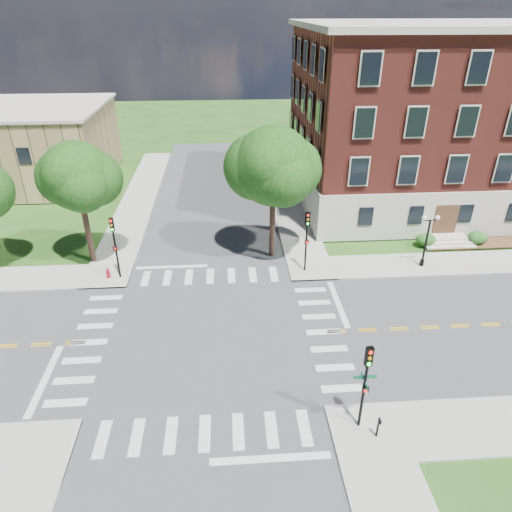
{
  "coord_description": "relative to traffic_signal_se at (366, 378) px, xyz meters",
  "views": [
    {
      "loc": [
        1.4,
        -22.27,
        17.91
      ],
      "look_at": [
        3.26,
        4.34,
        3.2
      ],
      "focal_mm": 32.0,
      "sensor_mm": 36.0,
      "label": 1
    }
  ],
  "objects": [
    {
      "name": "tree_c",
      "position": [
        -16.74,
        17.52,
        3.87
      ],
      "size": [
        5.06,
        5.06,
        9.49
      ],
      "color": "#312218",
      "rests_on": "ground"
    },
    {
      "name": "tree_d",
      "position": [
        -2.47,
        17.46,
        4.31
      ],
      "size": [
        5.93,
        5.93,
        10.37
      ],
      "color": "#312218",
      "rests_on": "ground"
    },
    {
      "name": "road_ns",
      "position": [
        -7.41,
        7.32,
        -3.18
      ],
      "size": [
        12.0,
        90.0,
        0.01
      ],
      "primitive_type": "cube",
      "color": "#3D3D3F",
      "rests_on": "ground"
    },
    {
      "name": "sidewalk_ne",
      "position": [
        7.96,
        22.7,
        -3.13
      ],
      "size": [
        34.0,
        34.0,
        0.12
      ],
      "color": "#9E9B93",
      "rests_on": "ground"
    },
    {
      "name": "traffic_signal_se",
      "position": [
        0.0,
        0.0,
        0.0
      ],
      "size": [
        0.36,
        0.41,
        4.8
      ],
      "color": "black",
      "rests_on": "ground"
    },
    {
      "name": "stop_bar_east",
      "position": [
        1.39,
        10.32,
        -3.19
      ],
      "size": [
        0.4,
        5.5,
        0.0
      ],
      "primitive_type": "cube",
      "color": "silver",
      "rests_on": "ground"
    },
    {
      "name": "traffic_signal_nw",
      "position": [
        -14.1,
        14.71,
        0.0
      ],
      "size": [
        0.38,
        0.45,
        4.8
      ],
      "color": "black",
      "rests_on": "ground"
    },
    {
      "name": "twin_lamp_west",
      "position": [
        9.0,
        14.83,
        -0.66
      ],
      "size": [
        1.36,
        0.36,
        4.23
      ],
      "color": "black",
      "rests_on": "ground"
    },
    {
      "name": "traffic_signal_ne",
      "position": [
        -0.21,
        14.72,
        0.0
      ],
      "size": [
        0.37,
        0.43,
        4.8
      ],
      "color": "black",
      "rests_on": "ground"
    },
    {
      "name": "secondary_building",
      "position": [
        -29.41,
        37.32,
        1.09
      ],
      "size": [
        20.4,
        15.4,
        8.3
      ],
      "color": "olive",
      "rests_on": "ground"
    },
    {
      "name": "crosswalk_east",
      "position": [
        -0.21,
        7.32,
        -3.19
      ],
      "size": [
        2.2,
        10.2,
        0.02
      ],
      "primitive_type": null,
      "color": "silver",
      "rests_on": "ground"
    },
    {
      "name": "main_building",
      "position": [
        16.58,
        29.32,
        5.15
      ],
      "size": [
        30.6,
        22.4,
        16.5
      ],
      "color": "#BAB3A4",
      "rests_on": "ground"
    },
    {
      "name": "road_ew",
      "position": [
        -7.41,
        7.32,
        -3.18
      ],
      "size": [
        90.0,
        12.0,
        0.01
      ],
      "primitive_type": "cube",
      "color": "#3D3D3F",
      "rests_on": "ground"
    },
    {
      "name": "sidewalk_nw",
      "position": [
        -22.79,
        22.7,
        -3.13
      ],
      "size": [
        34.0,
        34.0,
        0.12
      ],
      "color": "#9E9B93",
      "rests_on": "ground"
    },
    {
      "name": "ground",
      "position": [
        -7.41,
        7.32,
        -3.19
      ],
      "size": [
        160.0,
        160.0,
        0.0
      ],
      "primitive_type": "plane",
      "color": "#264A14",
      "rests_on": "ground"
    },
    {
      "name": "street_sign_pole",
      "position": [
        0.01,
        0.12,
        -0.88
      ],
      "size": [
        1.1,
        1.1,
        3.1
      ],
      "color": "gray",
      "rests_on": "ground"
    },
    {
      "name": "fire_hydrant",
      "position": [
        -14.94,
        14.7,
        -2.72
      ],
      "size": [
        0.35,
        0.35,
        0.75
      ],
      "color": "maroon",
      "rests_on": "ground"
    },
    {
      "name": "push_button_post",
      "position": [
        0.66,
        -0.71,
        -2.39
      ],
      "size": [
        0.14,
        0.21,
        1.2
      ],
      "color": "black",
      "rests_on": "ground"
    }
  ]
}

